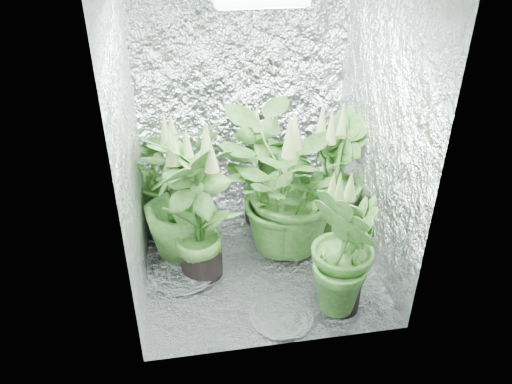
{
  "coord_description": "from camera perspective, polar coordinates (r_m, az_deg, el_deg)",
  "views": [
    {
      "loc": [
        -0.48,
        -2.82,
        2.32
      ],
      "look_at": [
        -0.02,
        0.0,
        0.58
      ],
      "focal_mm": 35.0,
      "sensor_mm": 36.0,
      "label": 1
    }
  ],
  "objects": [
    {
      "name": "plant_e",
      "position": [
        3.47,
        3.62,
        0.43
      ],
      "size": [
        0.99,
        0.99,
        1.14
      ],
      "rotation": [
        0.0,
        0.0,
        3.21
      ],
      "color": "black",
      "rests_on": "ground"
    },
    {
      "name": "plant_c",
      "position": [
        3.79,
        8.97,
        1.83
      ],
      "size": [
        0.62,
        0.62,
        1.03
      ],
      "rotation": [
        0.0,
        0.0,
        1.36
      ],
      "color": "black",
      "rests_on": "ground"
    },
    {
      "name": "plant_f",
      "position": [
        3.28,
        -6.61,
        -2.38
      ],
      "size": [
        0.73,
        0.73,
        1.1
      ],
      "rotation": [
        0.0,
        0.0,
        3.69
      ],
      "color": "black",
      "rests_on": "ground"
    },
    {
      "name": "walls",
      "position": [
        3.14,
        0.3,
        6.56
      ],
      "size": [
        1.62,
        1.62,
        2.0
      ],
      "color": "silver",
      "rests_on": "ground"
    },
    {
      "name": "ground",
      "position": [
        3.68,
        0.26,
        -7.74
      ],
      "size": [
        1.6,
        1.6,
        0.0
      ],
      "primitive_type": "plane",
      "color": "silver",
      "rests_on": "ground"
    },
    {
      "name": "circulation_fan",
      "position": [
        3.93,
        8.38,
        -2.61
      ],
      "size": [
        0.15,
        0.3,
        0.34
      ],
      "rotation": [
        0.0,
        0.0,
        -0.11
      ],
      "color": "black",
      "rests_on": "ground"
    },
    {
      "name": "plant_a",
      "position": [
        3.93,
        -9.66,
        2.43
      ],
      "size": [
        1.02,
        1.02,
        0.95
      ],
      "rotation": [
        0.0,
        0.0,
        0.42
      ],
      "color": "black",
      "rests_on": "ground"
    },
    {
      "name": "plant_d",
      "position": [
        3.51,
        -8.79,
        -0.82
      ],
      "size": [
        0.73,
        0.73,
        1.02
      ],
      "rotation": [
        0.0,
        0.0,
        2.22
      ],
      "color": "black",
      "rests_on": "ground"
    },
    {
      "name": "plant_b",
      "position": [
        3.86,
        0.53,
        2.54
      ],
      "size": [
        0.68,
        0.68,
        1.0
      ],
      "rotation": [
        0.0,
        0.0,
        0.72
      ],
      "color": "black",
      "rests_on": "ground"
    },
    {
      "name": "plant_g",
      "position": [
        3.07,
        10.18,
        -6.55
      ],
      "size": [
        0.5,
        0.5,
        0.98
      ],
      "rotation": [
        0.0,
        0.0,
        4.69
      ],
      "color": "black",
      "rests_on": "ground"
    },
    {
      "name": "plant_label",
      "position": [
        3.17,
        11.0,
        -8.94
      ],
      "size": [
        0.05,
        0.03,
        0.07
      ],
      "primitive_type": "cube",
      "rotation": [
        -0.21,
        0.0,
        0.32
      ],
      "color": "white",
      "rests_on": "plant_g"
    }
  ]
}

